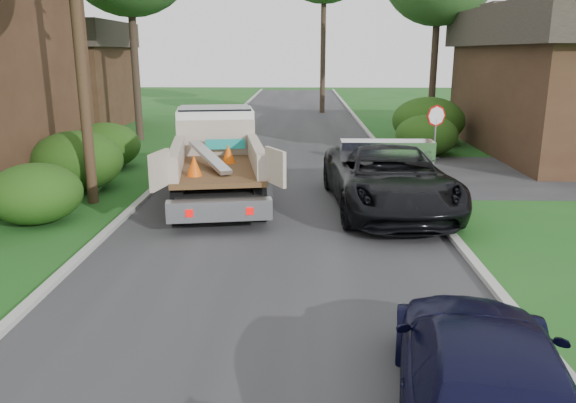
{
  "coord_description": "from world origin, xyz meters",
  "views": [
    {
      "loc": [
        0.55,
        -10.61,
        4.23
      ],
      "look_at": [
        0.27,
        0.74,
        1.2
      ],
      "focal_mm": 35.0,
      "sensor_mm": 36.0,
      "label": 1
    }
  ],
  "objects_px": {
    "flatbed_truck": "(216,149)",
    "navy_suv": "(484,379)",
    "stop_sign": "(436,125)",
    "black_pickup": "(388,177)",
    "house_left_far": "(57,73)",
    "utility_pole": "(77,16)"
  },
  "relations": [
    {
      "from": "house_left_far",
      "to": "navy_suv",
      "type": "xyz_separation_m",
      "value": [
        16.11,
        -27.03,
        -2.34
      ]
    },
    {
      "from": "flatbed_truck",
      "to": "navy_suv",
      "type": "bearing_deg",
      "value": -76.71
    },
    {
      "from": "stop_sign",
      "to": "black_pickup",
      "type": "relative_size",
      "value": 0.38
    },
    {
      "from": "stop_sign",
      "to": "navy_suv",
      "type": "height_order",
      "value": "stop_sign"
    },
    {
      "from": "utility_pole",
      "to": "house_left_far",
      "type": "xyz_separation_m",
      "value": [
        -8.02,
        17.02,
        -2.12
      ]
    },
    {
      "from": "stop_sign",
      "to": "black_pickup",
      "type": "xyz_separation_m",
      "value": [
        -2.27,
        -4.5,
        -0.87
      ]
    },
    {
      "from": "navy_suv",
      "to": "stop_sign",
      "type": "bearing_deg",
      "value": -90.57
    },
    {
      "from": "utility_pole",
      "to": "stop_sign",
      "type": "bearing_deg",
      "value": 20.62
    },
    {
      "from": "flatbed_truck",
      "to": "navy_suv",
      "type": "relative_size",
      "value": 1.44
    },
    {
      "from": "utility_pole",
      "to": "flatbed_truck",
      "type": "distance_m",
      "value": 5.27
    },
    {
      "from": "utility_pole",
      "to": "navy_suv",
      "type": "distance_m",
      "value": 13.62
    },
    {
      "from": "flatbed_truck",
      "to": "black_pickup",
      "type": "bearing_deg",
      "value": -28.58
    },
    {
      "from": "utility_pole",
      "to": "navy_suv",
      "type": "relative_size",
      "value": 2.05
    },
    {
      "from": "house_left_far",
      "to": "black_pickup",
      "type": "distance_m",
      "value": 24.1
    },
    {
      "from": "stop_sign",
      "to": "black_pickup",
      "type": "distance_m",
      "value": 5.12
    },
    {
      "from": "stop_sign",
      "to": "black_pickup",
      "type": "height_order",
      "value": "stop_sign"
    },
    {
      "from": "house_left_far",
      "to": "stop_sign",
      "type": "bearing_deg",
      "value": -34.81
    },
    {
      "from": "utility_pole",
      "to": "house_left_far",
      "type": "bearing_deg",
      "value": 115.23
    },
    {
      "from": "house_left_far",
      "to": "black_pickup",
      "type": "bearing_deg",
      "value": -46.81
    },
    {
      "from": "house_left_far",
      "to": "navy_suv",
      "type": "distance_m",
      "value": 31.56
    },
    {
      "from": "flatbed_truck",
      "to": "stop_sign",
      "type": "bearing_deg",
      "value": 11.57
    },
    {
      "from": "stop_sign",
      "to": "house_left_far",
      "type": "bearing_deg",
      "value": 145.19
    }
  ]
}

